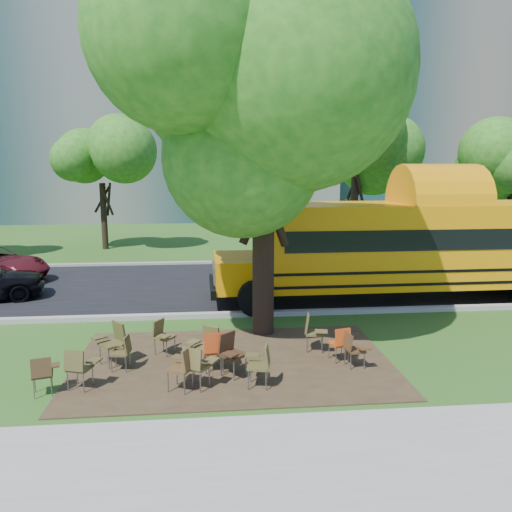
{
  "coord_description": "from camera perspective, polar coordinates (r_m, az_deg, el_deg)",
  "views": [
    {
      "loc": [
        0.47,
        -11.07,
        4.33
      ],
      "look_at": [
        1.91,
        3.64,
        1.68
      ],
      "focal_mm": 35.0,
      "sensor_mm": 36.0,
      "label": 1
    }
  ],
  "objects": [
    {
      "name": "school_bus",
      "position": [
        17.27,
        19.34,
        1.28
      ],
      "size": [
        13.06,
        3.12,
        3.18
      ],
      "rotation": [
        0.0,
        0.0,
        0.01
      ],
      "color": "orange",
      "rests_on": "ground"
    },
    {
      "name": "chair_13",
      "position": [
        11.44,
        9.71,
        -9.51
      ],
      "size": [
        0.56,
        0.59,
        0.82
      ],
      "rotation": [
        0.0,
        0.0,
        0.26
      ],
      "color": "#AF4012",
      "rests_on": "ground"
    },
    {
      "name": "chair_9",
      "position": [
        11.55,
        -16.01,
        -9.11
      ],
      "size": [
        0.82,
        0.65,
        0.96
      ],
      "rotation": [
        0.0,
        0.0,
        2.27
      ],
      "color": "#45421E",
      "rests_on": "ground"
    },
    {
      "name": "building_main",
      "position": [
        48.29,
        -16.42,
        17.68
      ],
      "size": [
        38.0,
        16.0,
        22.0
      ],
      "primitive_type": "cube",
      "color": "slate",
      "rests_on": "ground"
    },
    {
      "name": "main_tree",
      "position": [
        12.66,
        0.88,
        15.0
      ],
      "size": [
        7.2,
        7.2,
        9.01
      ],
      "color": "black",
      "rests_on": "ground"
    },
    {
      "name": "kerb_near",
      "position": [
        14.71,
        -7.23,
        -6.77
      ],
      "size": [
        80.0,
        0.25,
        0.14
      ],
      "primitive_type": "cube",
      "color": "gray",
      "rests_on": "ground"
    },
    {
      "name": "chair_1",
      "position": [
        10.49,
        -19.56,
        -11.65
      ],
      "size": [
        0.67,
        0.53,
        0.87
      ],
      "rotation": [
        0.0,
        0.0,
        -0.3
      ],
      "color": "#47411F",
      "rests_on": "ground"
    },
    {
      "name": "bg_tree_3",
      "position": [
        26.19,
        11.36,
        11.48
      ],
      "size": [
        5.6,
        5.6,
        7.84
      ],
      "color": "black",
      "rests_on": "ground"
    },
    {
      "name": "chair_3",
      "position": [
        11.06,
        -5.62,
        -9.81
      ],
      "size": [
        0.78,
        0.61,
        0.91
      ],
      "rotation": [
        0.0,
        0.0,
        2.5
      ],
      "color": "brown",
      "rests_on": "ground"
    },
    {
      "name": "chair_8",
      "position": [
        11.22,
        -14.98,
        -10.24
      ],
      "size": [
        0.46,
        0.56,
        0.78
      ],
      "rotation": [
        0.0,
        0.0,
        1.44
      ],
      "color": "#49401F",
      "rests_on": "ground"
    },
    {
      "name": "chair_6",
      "position": [
        10.05,
        0.56,
        -11.95
      ],
      "size": [
        0.52,
        0.66,
        0.89
      ],
      "rotation": [
        0.0,
        0.0,
        1.37
      ],
      "color": "#4A4620",
      "rests_on": "ground"
    },
    {
      "name": "dirt_patch",
      "position": [
        11.43,
        -2.58,
        -12.04
      ],
      "size": [
        7.0,
        4.5,
        0.03
      ],
      "primitive_type": "cube",
      "color": "#382819",
      "rests_on": "ground"
    },
    {
      "name": "chair_5",
      "position": [
        10.53,
        -2.92,
        -10.71
      ],
      "size": [
        0.64,
        0.81,
        0.94
      ],
      "rotation": [
        0.0,
        0.0,
        3.89
      ],
      "color": "#3D2415",
      "rests_on": "ground"
    },
    {
      "name": "building_right",
      "position": [
        55.03,
        20.88,
        18.04
      ],
      "size": [
        30.0,
        16.0,
        25.0
      ],
      "primitive_type": "cube",
      "color": "#70665D",
      "rests_on": "ground"
    },
    {
      "name": "chair_4",
      "position": [
        9.99,
        -6.81,
        -12.08
      ],
      "size": [
        0.76,
        0.6,
        0.9
      ],
      "rotation": [
        0.0,
        0.0,
        -0.52
      ],
      "color": "brown",
      "rests_on": "ground"
    },
    {
      "name": "bg_tree_2",
      "position": [
        27.62,
        -17.25,
        9.45
      ],
      "size": [
        4.8,
        4.8,
        6.62
      ],
      "color": "black",
      "rests_on": "ground"
    },
    {
      "name": "chair_7",
      "position": [
        11.14,
        11.07,
        -10.18
      ],
      "size": [
        0.52,
        0.53,
        0.8
      ],
      "rotation": [
        0.0,
        0.0,
        -1.45
      ],
      "color": "#49301A",
      "rests_on": "ground"
    },
    {
      "name": "kerb_far",
      "position": [
        22.58,
        -6.68,
        -0.8
      ],
      "size": [
        80.0,
        0.25,
        0.14
      ],
      "primitive_type": "cube",
      "color": "gray",
      "rests_on": "ground"
    },
    {
      "name": "chair_2",
      "position": [
        10.0,
        -8.33,
        -12.13
      ],
      "size": [
        0.58,
        0.74,
        0.9
      ],
      "rotation": [
        0.0,
        0.0,
        1.13
      ],
      "color": "#51391D",
      "rests_on": "ground"
    },
    {
      "name": "chair_0",
      "position": [
        10.56,
        -23.15,
        -12.02
      ],
      "size": [
        0.54,
        0.58,
        0.79
      ],
      "rotation": [
        0.0,
        0.0,
        0.26
      ],
      "color": "#402C16",
      "rests_on": "ground"
    },
    {
      "name": "chair_11",
      "position": [
        10.77,
        -4.72,
        -10.33
      ],
      "size": [
        0.61,
        0.59,
        0.92
      ],
      "rotation": [
        0.0,
        0.0,
        0.1
      ],
      "color": "#A43711",
      "rests_on": "ground"
    },
    {
      "name": "ground",
      "position": [
        11.9,
        -7.62,
        -11.28
      ],
      "size": [
        160.0,
        160.0,
        0.0
      ],
      "primitive_type": "plane",
      "color": "#2B5119",
      "rests_on": "ground"
    },
    {
      "name": "asphalt_road",
      "position": [
        18.58,
        -6.89,
        -3.34
      ],
      "size": [
        80.0,
        8.0,
        0.04
      ],
      "primitive_type": "cube",
      "color": "black",
      "rests_on": "ground"
    },
    {
      "name": "sidewalk",
      "position": [
        7.46,
        -9.05,
        -25.27
      ],
      "size": [
        60.0,
        4.0,
        0.04
      ],
      "primitive_type": "cube",
      "color": "gray",
      "rests_on": "ground"
    },
    {
      "name": "chair_12",
      "position": [
        11.94,
        6.47,
        -8.34
      ],
      "size": [
        0.53,
        0.66,
        0.9
      ],
      "rotation": [
        0.0,
        0.0,
        4.52
      ],
      "color": "brown",
      "rests_on": "ground"
    },
    {
      "name": "chair_10",
      "position": [
        11.9,
        -10.67,
        -8.72
      ],
      "size": [
        0.56,
        0.7,
        0.84
      ],
      "rotation": [
        0.0,
        0.0,
        -2.12
      ],
      "color": "brown",
      "rests_on": "ground"
    }
  ]
}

